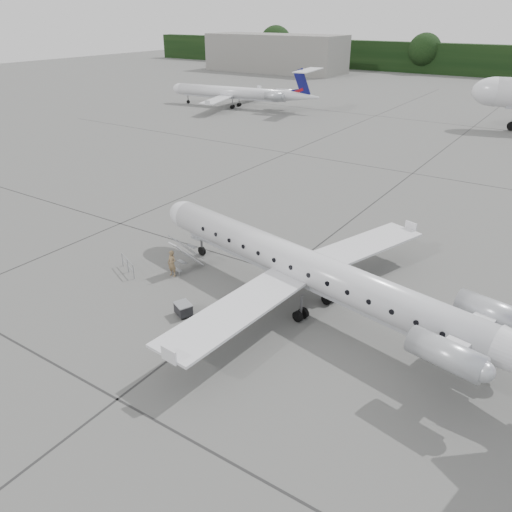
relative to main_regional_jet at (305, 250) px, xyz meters
The scene contains 8 objects.
ground 4.43m from the main_regional_jet, 52.91° to the right, with size 320.00×320.00×0.00m, color #5B5B58.
terminal_building 127.85m from the main_regional_jet, 122.38° to the left, with size 40.00×14.00×10.00m, color slate.
main_regional_jet is the anchor object (origin of this frame).
airstair 9.04m from the main_regional_jet, behind, with size 0.85×2.17×2.27m, color silver, non-canonical shape.
passenger 9.47m from the main_regional_jet, 169.88° to the right, with size 0.66×0.44×1.82m, color olive.
safety_railing 12.51m from the main_regional_jet, 166.16° to the right, with size 2.20×0.08×1.00m, color gray, non-canonical shape.
baggage_cart 7.77m from the main_regional_jet, 136.64° to the right, with size 0.97×0.78×0.84m, color black, non-canonical shape.
bg_regional_left 68.90m from the main_regional_jet, 129.76° to the left, with size 27.53×19.82×7.22m, color silver, non-canonical shape.
Camera 1 is at (10.35, -20.86, 15.88)m, focal length 35.00 mm.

